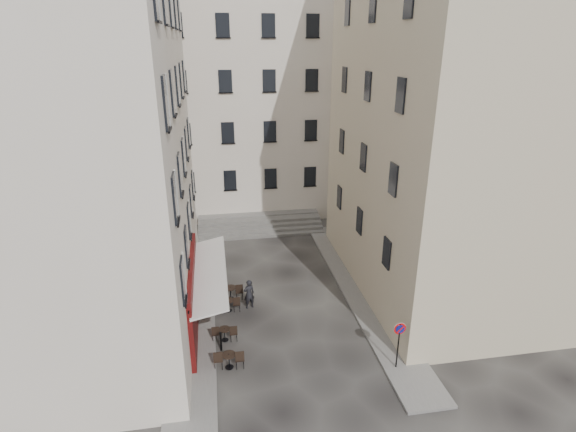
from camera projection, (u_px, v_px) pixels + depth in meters
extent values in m
plane|color=black|center=(289.00, 330.00, 21.69)|extent=(90.00, 90.00, 0.00)
cube|color=slate|center=(196.00, 294.00, 24.65)|extent=(2.00, 22.00, 0.12)
cube|color=slate|center=(359.00, 289.00, 25.12)|extent=(2.00, 18.00, 0.12)
cube|color=beige|center=(36.00, 117.00, 19.21)|extent=(12.00, 16.00, 20.00)
cube|color=beige|center=(477.00, 124.00, 23.27)|extent=(12.00, 14.00, 18.00)
cube|color=beige|center=(237.00, 96.00, 35.74)|extent=(18.00, 10.00, 18.00)
cube|color=#420A09|center=(193.00, 296.00, 21.30)|extent=(0.25, 7.00, 3.50)
cube|color=black|center=(195.00, 302.00, 21.43)|extent=(0.06, 3.85, 2.00)
cube|color=silver|center=(209.00, 272.00, 20.99)|extent=(1.58, 7.30, 0.41)
cube|color=#585654|center=(261.00, 232.00, 32.59)|extent=(9.00, 1.80, 0.20)
cube|color=#585654|center=(261.00, 227.00, 32.94)|extent=(9.00, 1.80, 0.20)
cube|color=#585654|center=(260.00, 222.00, 33.28)|extent=(9.00, 1.80, 0.20)
cube|color=#585654|center=(259.00, 218.00, 33.62)|extent=(9.00, 1.80, 0.20)
cylinder|color=black|center=(221.00, 342.00, 20.11)|extent=(0.10, 0.10, 0.90)
sphere|color=black|center=(220.00, 333.00, 19.94)|extent=(0.12, 0.12, 0.12)
cylinder|color=black|center=(219.00, 300.00, 23.33)|extent=(0.10, 0.10, 0.90)
sphere|color=black|center=(219.00, 293.00, 23.16)|extent=(0.12, 0.12, 0.12)
cylinder|color=black|center=(218.00, 269.00, 26.54)|extent=(0.10, 0.10, 0.90)
sphere|color=black|center=(217.00, 262.00, 26.37)|extent=(0.12, 0.12, 0.12)
cylinder|color=black|center=(398.00, 347.00, 18.70)|extent=(0.06, 0.06, 2.27)
cylinder|color=red|center=(400.00, 329.00, 18.36)|extent=(0.53, 0.03, 0.53)
cylinder|color=navy|center=(400.00, 329.00, 18.34)|extent=(0.38, 0.04, 0.38)
cube|color=red|center=(400.00, 329.00, 18.32)|extent=(0.31, 0.03, 0.31)
cylinder|color=black|center=(229.00, 367.00, 19.11)|extent=(0.36, 0.36, 0.02)
cylinder|color=black|center=(229.00, 361.00, 18.99)|extent=(0.05, 0.05, 0.70)
cylinder|color=black|center=(229.00, 355.00, 18.87)|extent=(0.60, 0.60, 0.04)
cube|color=black|center=(240.00, 359.00, 19.04)|extent=(0.38, 0.38, 0.90)
cube|color=black|center=(218.00, 360.00, 18.99)|extent=(0.38, 0.38, 0.90)
cylinder|color=black|center=(225.00, 340.00, 20.86)|extent=(0.33, 0.33, 0.02)
cylinder|color=black|center=(225.00, 334.00, 20.76)|extent=(0.05, 0.05, 0.64)
cylinder|color=black|center=(224.00, 329.00, 20.65)|extent=(0.55, 0.55, 0.04)
cube|color=black|center=(234.00, 333.00, 20.80)|extent=(0.35, 0.35, 0.83)
cube|color=black|center=(216.00, 333.00, 20.76)|extent=(0.35, 0.35, 0.83)
cylinder|color=black|center=(229.00, 310.00, 23.16)|extent=(0.34, 0.34, 0.02)
cylinder|color=black|center=(229.00, 305.00, 23.04)|extent=(0.05, 0.05, 0.65)
cylinder|color=black|center=(228.00, 300.00, 22.94)|extent=(0.56, 0.56, 0.04)
cube|color=black|center=(237.00, 304.00, 23.09)|extent=(0.35, 0.35, 0.84)
cube|color=black|center=(220.00, 304.00, 23.05)|extent=(0.35, 0.35, 0.84)
cylinder|color=black|center=(231.00, 298.00, 24.22)|extent=(0.37, 0.37, 0.02)
cylinder|color=black|center=(231.00, 293.00, 24.09)|extent=(0.05, 0.05, 0.72)
cylinder|color=black|center=(230.00, 288.00, 23.97)|extent=(0.62, 0.62, 0.04)
cube|color=black|center=(239.00, 291.00, 24.15)|extent=(0.39, 0.39, 0.92)
cube|color=black|center=(222.00, 292.00, 24.10)|extent=(0.39, 0.39, 0.92)
cylinder|color=black|center=(213.00, 287.00, 25.39)|extent=(0.34, 0.34, 0.02)
cylinder|color=black|center=(212.00, 282.00, 25.28)|extent=(0.05, 0.05, 0.67)
cylinder|color=black|center=(212.00, 277.00, 25.17)|extent=(0.57, 0.57, 0.04)
cube|color=black|center=(220.00, 280.00, 25.32)|extent=(0.36, 0.36, 0.86)
cube|color=black|center=(205.00, 281.00, 25.28)|extent=(0.36, 0.36, 0.86)
imported|color=black|center=(249.00, 294.00, 23.24)|extent=(0.68, 0.55, 1.63)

